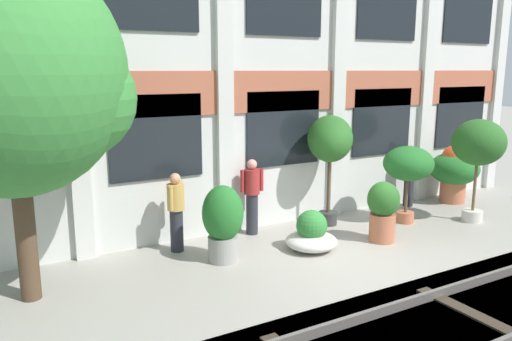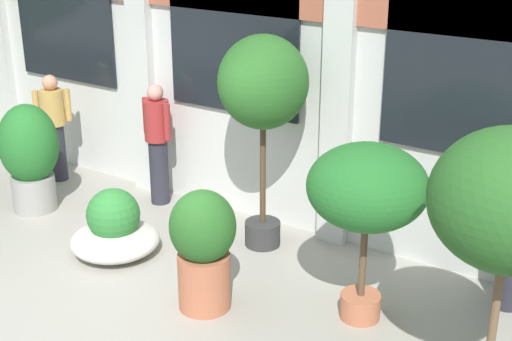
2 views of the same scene
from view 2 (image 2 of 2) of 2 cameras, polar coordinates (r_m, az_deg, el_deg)
ground_plane at (r=7.95m, az=-12.65°, el=-9.48°), size 80.00×80.00×0.00m
potted_plant_low_pan at (r=5.54m, az=19.62°, el=-2.90°), size 1.21×1.21×2.45m
potted_plant_glazed_jar at (r=9.86m, az=-17.66°, el=1.30°), size 0.78×0.78×1.47m
potted_plant_wide_bowl at (r=8.57m, az=-11.25°, el=-4.71°), size 1.05×1.05×0.82m
potted_plant_terracotta_small at (r=8.05m, az=0.57°, el=6.45°), size 1.03×1.03×2.57m
potted_plant_tall_urn at (r=6.79m, az=8.88°, el=-1.68°), size 1.16×1.16×1.83m
potted_plant_fluted_column at (r=7.20m, az=-4.25°, el=-5.97°), size 0.67×0.67×1.29m
resident_by_doorway at (r=10.82m, az=-15.84°, el=3.55°), size 0.40×0.40×1.59m
resident_watching_tracks at (r=9.67m, az=-7.88°, el=2.39°), size 0.52×0.34×1.68m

